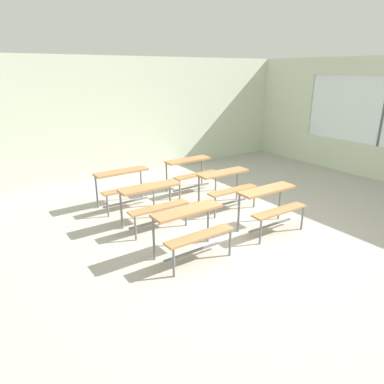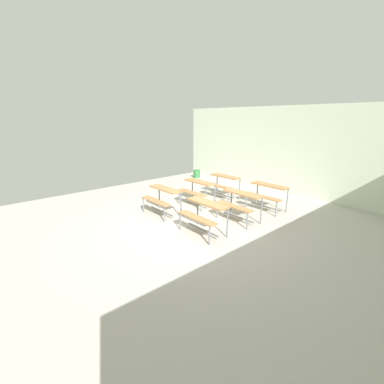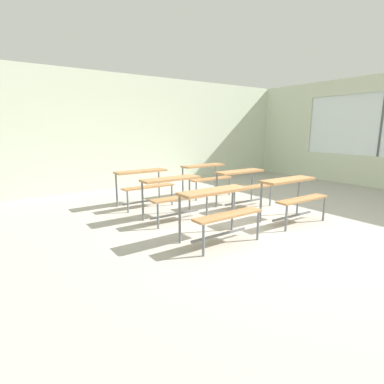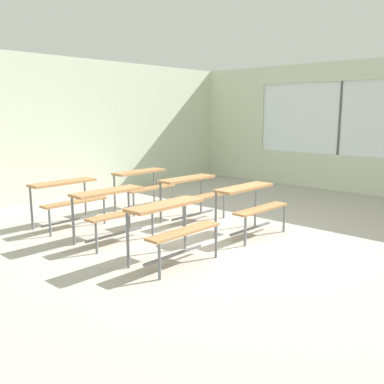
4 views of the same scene
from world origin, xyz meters
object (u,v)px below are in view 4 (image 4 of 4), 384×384
at_px(desk_bench_r0c1, 250,199).
at_px(desk_bench_r1c1, 192,188).
at_px(desk_bench_r0c0, 172,218).
at_px(desk_bench_r2c0, 67,193).
at_px(desk_bench_r2c1, 143,180).
at_px(desk_bench_r1c0, 112,203).

height_order(desk_bench_r0c1, desk_bench_r1c1, same).
height_order(desk_bench_r0c0, desk_bench_r2c0, same).
bearing_deg(desk_bench_r1c1, desk_bench_r0c1, -90.39).
xyz_separation_m(desk_bench_r0c1, desk_bench_r2c1, (0.03, 2.50, 0.00)).
relative_size(desk_bench_r1c1, desk_bench_r2c1, 1.01).
distance_m(desk_bench_r1c1, desk_bench_r2c0, 2.07).
height_order(desk_bench_r0c0, desk_bench_r2c1, same).
relative_size(desk_bench_r0c1, desk_bench_r1c1, 1.00).
xyz_separation_m(desk_bench_r0c0, desk_bench_r2c1, (1.68, 2.49, 0.00)).
bearing_deg(desk_bench_r2c0, desk_bench_r2c1, 0.79).
xyz_separation_m(desk_bench_r1c0, desk_bench_r2c1, (1.64, 1.23, 0.00)).
bearing_deg(desk_bench_r1c1, desk_bench_r0c0, -142.55).
distance_m(desk_bench_r0c1, desk_bench_r1c0, 2.05).
bearing_deg(desk_bench_r2c0, desk_bench_r1c0, -89.66).
bearing_deg(desk_bench_r2c0, desk_bench_r0c0, -91.07).
distance_m(desk_bench_r0c0, desk_bench_r1c1, 2.09).
distance_m(desk_bench_r0c0, desk_bench_r0c1, 1.65).
bearing_deg(desk_bench_r2c1, desk_bench_r1c1, -89.98).
distance_m(desk_bench_r0c0, desk_bench_r1c0, 1.27).
bearing_deg(desk_bench_r1c0, desk_bench_r1c1, -1.49).
bearing_deg(desk_bench_r1c1, desk_bench_r1c0, -179.89).
xyz_separation_m(desk_bench_r1c0, desk_bench_r2c0, (-0.02, 1.19, 0.00)).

